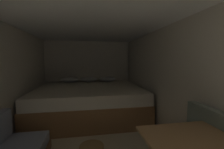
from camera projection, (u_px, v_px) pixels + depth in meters
ground_plane at (92, 146)px, 2.39m from camera, size 6.96×6.96×0.00m
wall_back at (89, 72)px, 4.75m from camera, size 2.77×0.05×2.01m
wall_right at (170, 84)px, 2.52m from camera, size 0.05×4.96×2.01m
ceiling_slab at (90, 18)px, 2.19m from camera, size 2.77×4.96×0.05m
bed at (90, 101)px, 3.72m from camera, size 2.55×2.09×0.89m
dinette_table at (189, 149)px, 1.27m from camera, size 0.77×0.58×0.74m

